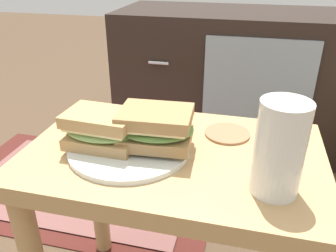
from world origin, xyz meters
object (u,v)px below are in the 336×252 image
(sandwich_front, at_px, (101,129))
(coaster, at_px, (227,133))
(sandwich_back, at_px, (156,127))
(tv_cabinet, at_px, (229,78))
(beer_glass, at_px, (279,150))
(plate, at_px, (130,147))

(sandwich_front, height_order, coaster, sandwich_front)
(sandwich_back, bearing_deg, sandwich_front, -170.55)
(tv_cabinet, relative_size, sandwich_front, 6.84)
(sandwich_front, bearing_deg, sandwich_back, 9.45)
(sandwich_front, xyz_separation_m, beer_glass, (0.31, -0.05, 0.03))
(plate, distance_m, sandwich_back, 0.07)
(sandwich_front, height_order, beer_glass, beer_glass)
(tv_cabinet, xyz_separation_m, beer_glass, (0.14, -1.03, 0.24))
(sandwich_front, bearing_deg, tv_cabinet, 80.15)
(beer_glass, relative_size, coaster, 1.63)
(plate, distance_m, sandwich_front, 0.06)
(coaster, bearing_deg, sandwich_back, -141.94)
(sandwich_back, bearing_deg, coaster, 38.06)
(coaster, bearing_deg, tv_cabinet, 93.66)
(tv_cabinet, distance_m, sandwich_front, 1.01)
(sandwich_back, bearing_deg, tv_cabinet, 85.87)
(tv_cabinet, height_order, sandwich_back, tv_cabinet)
(plate, height_order, sandwich_front, sandwich_front)
(sandwich_back, distance_m, beer_glass, 0.22)
(sandwich_back, relative_size, beer_glass, 0.98)
(sandwich_front, xyz_separation_m, sandwich_back, (0.10, 0.02, 0.01))
(tv_cabinet, bearing_deg, beer_glass, -82.17)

